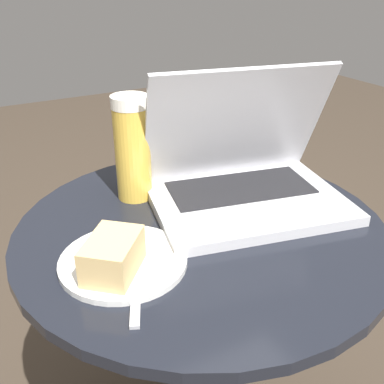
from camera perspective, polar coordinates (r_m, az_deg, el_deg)
table at (r=0.83m, az=1.06°, el=-14.54°), size 0.59×0.59×0.58m
laptop at (r=0.78m, az=6.55°, el=2.12°), size 0.36×0.30×0.23m
beer_glass at (r=0.78m, az=-7.56°, el=5.52°), size 0.06×0.06×0.18m
snack_plate at (r=0.62m, az=-9.28°, el=-8.24°), size 0.18×0.18×0.06m
fork at (r=0.61m, az=-7.04°, el=-10.61°), size 0.08×0.16×0.00m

